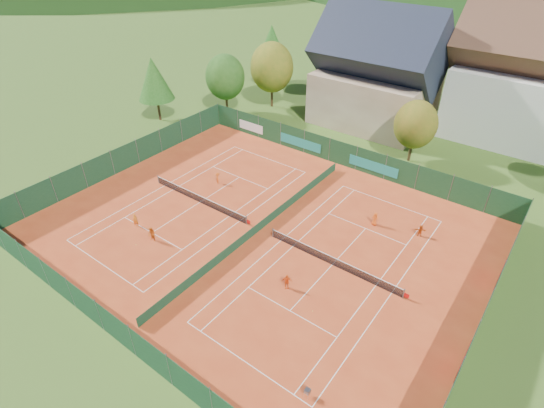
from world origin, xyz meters
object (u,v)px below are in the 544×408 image
at_px(chalet, 377,76).
at_px(player_right_far_a, 375,219).
at_px(hotel_block_a, 541,87).
at_px(player_left_near, 135,220).
at_px(player_right_near, 287,281).
at_px(player_right_far_b, 420,231).
at_px(ball_hopper, 307,391).
at_px(player_left_mid, 152,234).
at_px(player_left_far, 218,178).

bearing_deg(chalet, player_right_far_a, -63.23).
distance_m(hotel_block_a, player_left_near, 50.35).
height_order(player_right_near, player_right_far_b, player_right_near).
height_order(ball_hopper, player_left_mid, player_left_mid).
bearing_deg(player_right_near, hotel_block_a, 39.52).
relative_size(hotel_block_a, player_right_far_a, 15.18).
bearing_deg(ball_hopper, chalet, 110.90).
bearing_deg(player_left_near, player_right_far_a, 4.99).
xyz_separation_m(player_left_near, player_left_far, (0.91, 10.62, -0.03)).
distance_m(player_left_near, player_right_near, 16.52).
bearing_deg(player_left_mid, player_right_far_b, 35.95).
height_order(player_left_mid, player_left_far, player_left_mid).
distance_m(player_left_far, player_right_far_b, 22.06).
bearing_deg(player_left_near, hotel_block_a, 26.19).
bearing_deg(player_right_far_b, player_left_near, 5.89).
bearing_deg(player_right_near, player_right_far_a, 43.48).
xyz_separation_m(player_left_mid, player_right_near, (13.38, 2.54, -0.03)).
xyz_separation_m(player_right_near, player_right_far_b, (6.14, 12.98, -0.12)).
distance_m(chalet, player_left_mid, 37.79).
relative_size(chalet, player_left_near, 11.73).
bearing_deg(player_left_far, player_right_far_b, -136.89).
relative_size(ball_hopper, player_right_far_a, 0.56).
xyz_separation_m(player_left_far, player_right_near, (15.48, -8.59, 0.06)).
bearing_deg(hotel_block_a, player_right_far_a, -104.95).
relative_size(player_right_near, player_right_far_a, 1.01).
xyz_separation_m(player_left_near, player_right_near, (16.39, 2.03, 0.03)).
bearing_deg(ball_hopper, player_right_far_b, 90.84).
xyz_separation_m(ball_hopper, player_right_far_a, (-4.45, 18.89, 0.16)).
bearing_deg(player_right_near, ball_hopper, -84.05).
xyz_separation_m(hotel_block_a, player_right_far_a, (-7.62, -28.55, -6.67)).
height_order(hotel_block_a, player_left_far, hotel_block_a).
relative_size(hotel_block_a, player_left_near, 15.63).
distance_m(ball_hopper, player_left_far, 26.82).
xyz_separation_m(ball_hopper, player_left_mid, (-19.82, 4.33, 0.20)).
distance_m(player_left_far, player_right_near, 17.70).
bearing_deg(player_left_far, player_right_near, -177.40).
xyz_separation_m(hotel_block_a, ball_hopper, (-3.17, -47.44, -6.83)).
distance_m(hotel_block_a, player_left_mid, 49.31).
height_order(player_left_near, player_left_far, player_left_near).
distance_m(hotel_block_a, player_right_near, 42.22).
distance_m(player_left_mid, player_right_far_b, 24.95).
height_order(player_left_near, player_right_near, player_right_near).
distance_m(player_left_near, player_right_far_b, 27.08).
height_order(chalet, player_left_far, chalet).
height_order(player_left_far, player_right_near, player_right_near).
xyz_separation_m(chalet, player_left_mid, (-3.99, -37.12, -5.87)).
distance_m(hotel_block_a, ball_hopper, 48.04).
bearing_deg(player_right_near, chalet, 68.04).
bearing_deg(player_left_far, chalet, -71.55).
bearing_deg(player_left_mid, player_left_far, 98.12).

